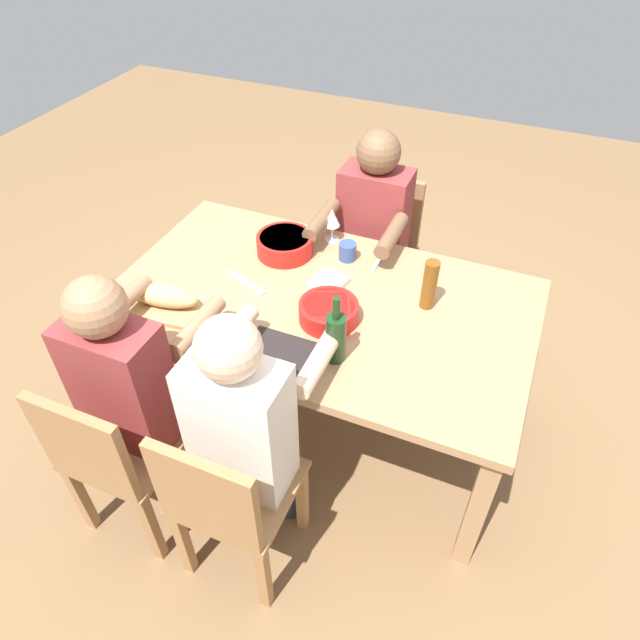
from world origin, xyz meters
TOP-DOWN VIEW (x-y plane):
  - ground_plane at (0.00, 0.00)m, footprint 8.00×8.00m
  - dining_table at (0.00, 0.00)m, footprint 1.76×1.03m
  - chair_far_right at (0.48, 0.84)m, footprint 0.40×0.40m
  - diner_far_right at (0.48, 0.66)m, footprint 0.41×0.53m
  - chair_near_center at (0.00, -0.84)m, footprint 0.40×0.40m
  - diner_near_center at (0.00, -0.66)m, footprint 0.41×0.53m
  - chair_far_center at (0.00, 0.84)m, footprint 0.40×0.40m
  - diner_far_center at (-0.00, 0.66)m, footprint 0.41×0.53m
  - serving_bowl_greens at (0.28, -0.25)m, footprint 0.26×0.26m
  - serving_bowl_salad at (-0.08, 0.10)m, footprint 0.24×0.24m
  - cutting_board at (0.58, 0.29)m, footprint 0.42×0.27m
  - bread_loaf at (0.58, 0.29)m, footprint 0.33×0.15m
  - wine_bottle at (-0.18, 0.29)m, footprint 0.08×0.08m
  - beer_bottle at (-0.42, -0.14)m, footprint 0.06×0.06m
  - wine_glass at (0.12, -0.44)m, footprint 0.08×0.08m
  - cup_near_center at (0.00, -0.32)m, footprint 0.08×0.08m
  - fork_near_center at (-0.14, -0.36)m, footprint 0.02×0.17m
  - placemat_far_center at (0.00, 0.36)m, footprint 0.32×0.23m
  - carving_knife at (0.34, 0.02)m, footprint 0.22×0.10m
  - napkin_stack at (0.01, -0.11)m, footprint 0.16×0.16m

SIDE VIEW (x-z plane):
  - ground_plane at x=0.00m, z-range 0.00..0.00m
  - chair_far_right at x=0.48m, z-range 0.06..0.91m
  - chair_near_center at x=0.00m, z-range 0.06..0.91m
  - chair_far_center at x=0.00m, z-range 0.06..0.91m
  - dining_table at x=0.00m, z-range 0.29..1.03m
  - diner_far_right at x=0.48m, z-range 0.10..1.30m
  - diner_near_center at x=0.00m, z-range 0.10..1.30m
  - diner_far_center at x=0.00m, z-range 0.10..1.30m
  - placemat_far_center at x=0.00m, z-range 0.74..0.75m
  - fork_near_center at x=-0.14m, z-range 0.74..0.75m
  - carving_knife at x=0.34m, z-range 0.74..0.75m
  - cutting_board at x=0.58m, z-range 0.74..0.76m
  - napkin_stack at x=0.01m, z-range 0.74..0.76m
  - cup_near_center at x=0.00m, z-range 0.74..0.82m
  - serving_bowl_salad at x=-0.08m, z-range 0.75..0.83m
  - serving_bowl_greens at x=0.28m, z-range 0.75..0.84m
  - bread_loaf at x=0.58m, z-range 0.76..0.85m
  - wine_bottle at x=-0.18m, z-range 0.70..0.99m
  - beer_bottle at x=-0.42m, z-range 0.74..0.96m
  - wine_glass at x=0.12m, z-range 0.77..0.94m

